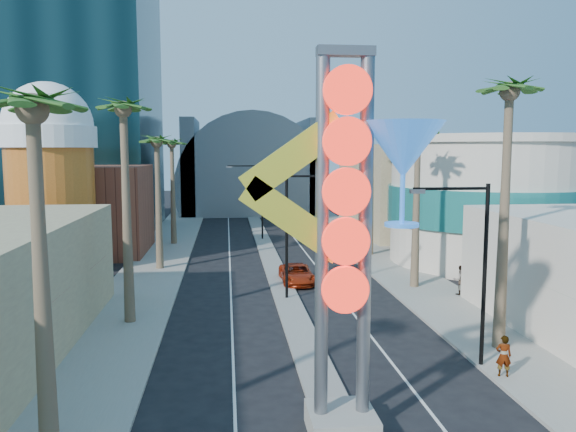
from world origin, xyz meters
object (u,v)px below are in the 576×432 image
(neon_sign, at_px, (369,216))
(pedestrian_a, at_px, (504,356))
(red_pickup, at_px, (297,274))
(pedestrian_b, at_px, (460,280))

(neon_sign, distance_m, pedestrian_a, 9.90)
(neon_sign, bearing_deg, pedestrian_a, 28.93)
(red_pickup, distance_m, pedestrian_b, 11.11)
(neon_sign, height_order, pedestrian_a, neon_sign)
(neon_sign, xyz_separation_m, pedestrian_b, (10.36, 16.56, -6.20))
(pedestrian_a, height_order, pedestrian_b, pedestrian_b)
(pedestrian_a, bearing_deg, neon_sign, 42.60)
(red_pickup, distance_m, pedestrian_a, 18.82)
(red_pickup, xyz_separation_m, pedestrian_b, (9.98, -4.87, 0.44))
(neon_sign, relative_size, red_pickup, 2.62)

